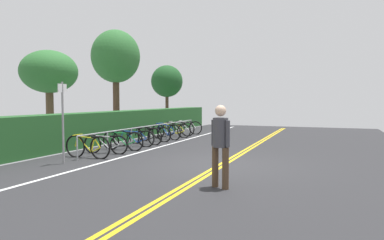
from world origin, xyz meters
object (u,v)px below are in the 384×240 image
bicycle_3 (134,138)px  pedestrian (220,140)px  bicycle_2 (123,141)px  tree_far_right (116,57)px  sign_post_near (63,115)px  tree_mid (49,73)px  bicycle_1 (106,144)px  bicycle_5 (154,134)px  bicycle_8 (178,129)px  bicycle_9 (187,128)px  bicycle_4 (145,136)px  bicycle_7 (174,130)px  bicycle_6 (166,131)px  tree_extra (167,81)px  bike_rack (151,129)px  bicycle_0 (88,147)px

bicycle_3 → pedestrian: (-5.08, -5.14, 0.68)m
bicycle_2 → tree_far_right: bearing=35.5°
sign_post_near → tree_mid: (4.03, 4.29, 1.63)m
bicycle_1 → sign_post_near: 2.37m
sign_post_near → tree_far_right: size_ratio=0.41×
bicycle_5 → tree_far_right: tree_far_right is taller
bicycle_8 → bicycle_9: (0.97, -0.09, -0.01)m
bicycle_4 → bicycle_1: bearing=-179.7°
bicycle_7 → tree_far_right: bearing=77.7°
bicycle_4 → bicycle_6: size_ratio=0.99×
bicycle_7 → bicycle_6: bearing=-177.7°
bicycle_7 → tree_extra: tree_extra is taller
bicycle_9 → tree_extra: bearing=36.4°
tree_mid → bicycle_1: bearing=-114.3°
bicycle_3 → bicycle_5: bearing=2.2°
bicycle_2 → bicycle_8: (5.64, 0.23, 0.01)m
bicycle_8 → bicycle_9: bearing=-5.3°
bicycle_3 → bicycle_4: size_ratio=1.00×
bicycle_9 → tree_far_right: (-1.00, 3.85, 3.86)m
bicycle_5 → bicycle_6: size_ratio=0.99×
bicycle_1 → bicycle_8: (6.59, 0.16, 0.03)m
bicycle_2 → sign_post_near: bearing=179.3°
bike_rack → tree_far_right: 6.25m
bicycle_5 → pedestrian: pedestrian is taller
bicycle_3 → tree_far_right: tree_far_right is taller
bicycle_8 → bicycle_4: bearing=-177.8°
bicycle_5 → tree_extra: (8.36, 3.35, 2.82)m
bicycle_5 → tree_far_right: bearing=54.3°
bicycle_5 → sign_post_near: size_ratio=0.73×
bicycle_9 → tree_extra: (4.64, 3.42, 2.80)m
bicycle_6 → bicycle_9: size_ratio=1.01×
bicycle_5 → pedestrian: bearing=-143.2°
bicycle_4 → tree_mid: size_ratio=0.43×
bike_rack → bicycle_4: (-0.51, -0.00, -0.23)m
bicycle_3 → bicycle_4: bearing=-3.4°
bicycle_4 → tree_far_right: size_ratio=0.30×
bicycle_0 → bicycle_6: bicycle_6 is taller
tree_mid → sign_post_near: bearing=-133.2°
bike_rack → bicycle_9: (4.27, 0.05, -0.23)m
bicycle_4 → bicycle_6: 2.00m
bicycle_3 → pedestrian: 7.26m
bicycle_8 → tree_extra: tree_extra is taller
bicycle_6 → bicycle_8: (1.81, 0.17, -0.01)m
bicycle_4 → sign_post_near: sign_post_near is taller
bicycle_9 → bicycle_3: bearing=-179.9°
bicycle_2 → tree_extra: tree_extra is taller
bicycle_9 → pedestrian: (-10.70, -5.14, 0.65)m
bicycle_1 → tree_far_right: bearing=30.8°
bicycle_2 → bicycle_7: 4.75m
bicycle_9 → bicycle_1: bearing=-179.5°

